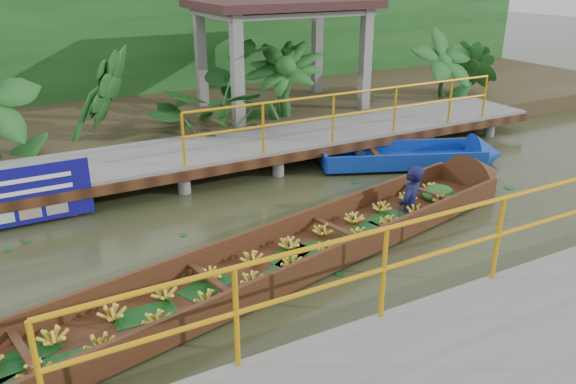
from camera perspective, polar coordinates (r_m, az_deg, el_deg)
name	(u,v)px	position (r m, az deg, el deg)	size (l,w,h in m)	color
ground	(301,238)	(8.90, 1.34, -4.69)	(80.00, 80.00, 0.00)	#282E17
land_strip	(161,118)	(15.39, -12.73, 7.32)	(30.00, 8.00, 0.45)	#352D1A
far_dock	(219,150)	(11.61, -6.99, 4.21)	(16.00, 2.06, 1.66)	slate
pavilion	(282,15)	(14.96, -0.63, 17.52)	(4.40, 3.00, 3.00)	slate
foliage_backdrop	(131,39)	(17.46, -15.65, 14.70)	(30.00, 0.80, 4.00)	#174516
vendor_boat	(294,251)	(8.09, 0.66, -5.99)	(11.34, 3.44, 2.08)	#361C0E
moored_blue_boat	(444,157)	(12.57, 15.57, 3.47)	(4.07, 2.45, 0.95)	navy
tropical_plants	(274,82)	(13.93, -1.42, 11.11)	(14.45, 1.45, 1.81)	#174516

